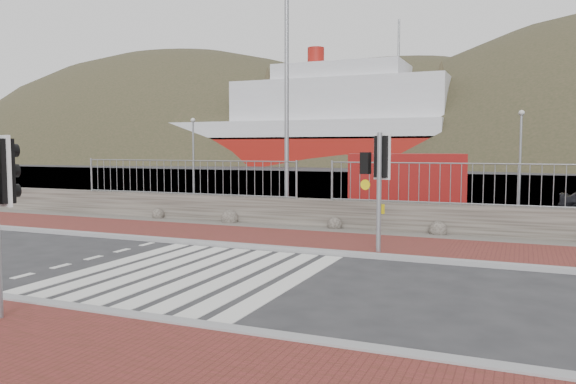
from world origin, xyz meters
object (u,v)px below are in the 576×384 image
at_px(ferry, 299,129).
at_px(traffic_signal_far, 378,167).
at_px(streetlight, 291,82).
at_px(shipping_container, 405,177).

height_order(ferry, traffic_signal_far, ferry).
height_order(streetlight, shipping_container, streetlight).
bearing_deg(traffic_signal_far, ferry, -54.17).
bearing_deg(traffic_signal_far, shipping_container, -69.03).
distance_m(ferry, streetlight, 64.20).
distance_m(ferry, shipping_container, 56.56).
bearing_deg(shipping_container, streetlight, -116.23).
xyz_separation_m(ferry, streetlight, (23.45, -59.77, -0.61)).
bearing_deg(ferry, streetlight, -68.58).
bearing_deg(ferry, shipping_container, -63.08).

